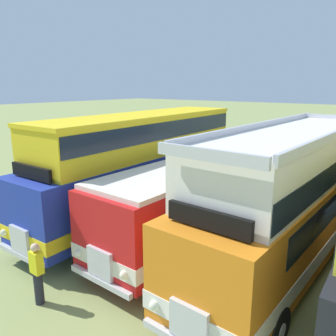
{
  "coord_description": "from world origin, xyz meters",
  "views": [
    {
      "loc": [
        1.47,
        -10.28,
        5.67
      ],
      "look_at": [
        -6.86,
        0.5,
        2.33
      ],
      "focal_mm": 36.3,
      "sensor_mm": 36.0,
      "label": 1
    }
  ],
  "objects_px": {
    "bus_third_in_row": "(292,195)",
    "bus_first_in_row": "(143,161)",
    "marshal_person": "(37,273)",
    "bus_second_in_row": "(204,193)"
  },
  "relations": [
    {
      "from": "bus_third_in_row",
      "to": "marshal_person",
      "type": "height_order",
      "value": "bus_third_in_row"
    },
    {
      "from": "bus_third_in_row",
      "to": "marshal_person",
      "type": "xyz_separation_m",
      "value": [
        -4.49,
        -6.03,
        -1.47
      ]
    },
    {
      "from": "marshal_person",
      "to": "bus_third_in_row",
      "type": "bearing_deg",
      "value": 53.35
    },
    {
      "from": "marshal_person",
      "to": "bus_second_in_row",
      "type": "bearing_deg",
      "value": 78.46
    },
    {
      "from": "bus_third_in_row",
      "to": "bus_first_in_row",
      "type": "bearing_deg",
      "value": 176.91
    },
    {
      "from": "bus_first_in_row",
      "to": "bus_third_in_row",
      "type": "distance_m",
      "value": 6.46
    },
    {
      "from": "bus_second_in_row",
      "to": "marshal_person",
      "type": "xyz_separation_m",
      "value": [
        -1.26,
        -6.18,
        -0.87
      ]
    },
    {
      "from": "bus_first_in_row",
      "to": "bus_third_in_row",
      "type": "xyz_separation_m",
      "value": [
        6.45,
        -0.35,
        -0.12
      ]
    },
    {
      "from": "bus_third_in_row",
      "to": "marshal_person",
      "type": "relative_size",
      "value": 6.21
    },
    {
      "from": "bus_first_in_row",
      "to": "bus_second_in_row",
      "type": "bearing_deg",
      "value": -3.48
    }
  ]
}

